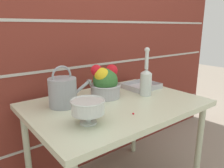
{
  "coord_description": "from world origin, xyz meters",
  "views": [
    {
      "loc": [
        -0.89,
        -1.09,
        1.24
      ],
      "look_at": [
        0.0,
        0.04,
        0.86
      ],
      "focal_mm": 35.0,
      "sensor_mm": 36.0,
      "label": 1
    }
  ],
  "objects_px": {
    "crystal_pedestal_bowl": "(88,107)",
    "glass_decanter": "(146,80)",
    "flower_planter": "(105,83)",
    "wire_tray": "(141,87)",
    "watering_can": "(63,92)"
  },
  "relations": [
    {
      "from": "flower_planter",
      "to": "crystal_pedestal_bowl",
      "type": "bearing_deg",
      "value": -137.77
    },
    {
      "from": "flower_planter",
      "to": "wire_tray",
      "type": "distance_m",
      "value": 0.4
    },
    {
      "from": "crystal_pedestal_bowl",
      "to": "glass_decanter",
      "type": "relative_size",
      "value": 0.51
    },
    {
      "from": "flower_planter",
      "to": "wire_tray",
      "type": "bearing_deg",
      "value": 2.5
    },
    {
      "from": "crystal_pedestal_bowl",
      "to": "flower_planter",
      "type": "height_order",
      "value": "flower_planter"
    },
    {
      "from": "watering_can",
      "to": "flower_planter",
      "type": "bearing_deg",
      "value": -3.63
    },
    {
      "from": "flower_planter",
      "to": "watering_can",
      "type": "bearing_deg",
      "value": 176.37
    },
    {
      "from": "crystal_pedestal_bowl",
      "to": "glass_decanter",
      "type": "distance_m",
      "value": 0.63
    },
    {
      "from": "crystal_pedestal_bowl",
      "to": "flower_planter",
      "type": "bearing_deg",
      "value": 42.23
    },
    {
      "from": "crystal_pedestal_bowl",
      "to": "glass_decanter",
      "type": "bearing_deg",
      "value": 14.77
    },
    {
      "from": "watering_can",
      "to": "glass_decanter",
      "type": "distance_m",
      "value": 0.61
    },
    {
      "from": "watering_can",
      "to": "wire_tray",
      "type": "xyz_separation_m",
      "value": [
        0.71,
        -0.0,
        -0.09
      ]
    },
    {
      "from": "watering_can",
      "to": "glass_decanter",
      "type": "bearing_deg",
      "value": -15.66
    },
    {
      "from": "flower_planter",
      "to": "wire_tray",
      "type": "xyz_separation_m",
      "value": [
        0.39,
        0.02,
        -0.1
      ]
    },
    {
      "from": "watering_can",
      "to": "wire_tray",
      "type": "height_order",
      "value": "watering_can"
    }
  ]
}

